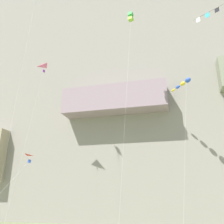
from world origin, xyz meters
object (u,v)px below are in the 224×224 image
(kite_windsock_upper_left, at_px, (183,84))
(kite_delta_far_left, at_px, (46,74))
(kite_delta_far_right, at_px, (29,165))
(kite_banner_mid_right, at_px, (223,12))
(kite_box_mid_left, at_px, (131,18))
(kite_diamond_upper_mid, at_px, (34,8))

(kite_windsock_upper_left, distance_m, kite_delta_far_left, 20.52)
(kite_delta_far_right, relative_size, kite_banner_mid_right, 0.26)
(kite_box_mid_left, height_order, kite_windsock_upper_left, kite_box_mid_left)
(kite_diamond_upper_mid, distance_m, kite_windsock_upper_left, 23.66)
(kite_box_mid_left, height_order, kite_delta_far_right, kite_box_mid_left)
(kite_box_mid_left, relative_size, kite_windsock_upper_left, 1.49)
(kite_banner_mid_right, relative_size, kite_delta_far_left, 1.16)
(kite_delta_far_right, distance_m, kite_banner_mid_right, 27.22)
(kite_box_mid_left, height_order, kite_diamond_upper_mid, kite_diamond_upper_mid)
(kite_box_mid_left, distance_m, kite_diamond_upper_mid, 13.78)
(kite_delta_far_right, relative_size, kite_diamond_upper_mid, 0.21)
(kite_diamond_upper_mid, bearing_deg, kite_box_mid_left, 18.08)
(kite_windsock_upper_left, xyz_separation_m, kite_delta_far_left, (-20.15, -2.89, 2.59))
(kite_delta_far_left, bearing_deg, kite_delta_far_right, -61.13)
(kite_delta_far_right, bearing_deg, kite_delta_far_left, 118.87)
(kite_banner_mid_right, height_order, kite_delta_far_left, kite_banner_mid_right)
(kite_box_mid_left, bearing_deg, kite_delta_far_left, 173.87)
(kite_box_mid_left, xyz_separation_m, kite_delta_far_left, (-13.59, 1.46, -6.59))
(kite_diamond_upper_mid, bearing_deg, kite_delta_far_left, 95.06)
(kite_delta_far_right, bearing_deg, kite_box_mid_left, 60.21)
(kite_delta_far_right, distance_m, kite_delta_far_left, 21.28)
(kite_box_mid_left, xyz_separation_m, kite_banner_mid_right, (11.48, -2.46, -3.63))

